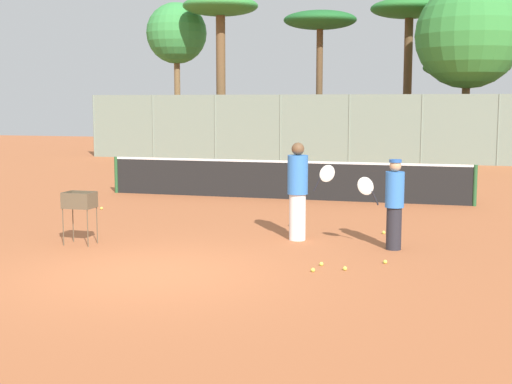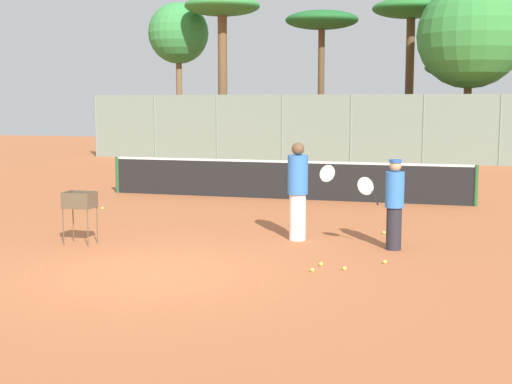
{
  "view_description": "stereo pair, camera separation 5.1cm",
  "coord_description": "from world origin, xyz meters",
  "px_view_note": "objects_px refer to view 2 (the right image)",
  "views": [
    {
      "loc": [
        4.56,
        -10.08,
        2.68
      ],
      "look_at": [
        0.99,
        2.66,
        1.0
      ],
      "focal_mm": 50.0,
      "sensor_mm": 36.0,
      "label": 1
    },
    {
      "loc": [
        4.61,
        -10.07,
        2.68
      ],
      "look_at": [
        0.99,
        2.66,
        1.0
      ],
      "focal_mm": 50.0,
      "sensor_mm": 36.0,
      "label": 2
    }
  ],
  "objects_px": {
    "tennis_net": "(284,179)",
    "parked_car": "(337,141)",
    "player_red_cap": "(394,203)",
    "ball_cart": "(79,204)",
    "player_white_outfit": "(298,190)"
  },
  "relations": [
    {
      "from": "ball_cart",
      "to": "parked_car",
      "type": "relative_size",
      "value": 0.24
    },
    {
      "from": "player_white_outfit",
      "to": "player_red_cap",
      "type": "relative_size",
      "value": 1.15
    },
    {
      "from": "tennis_net",
      "to": "player_white_outfit",
      "type": "height_order",
      "value": "player_white_outfit"
    },
    {
      "from": "ball_cart",
      "to": "tennis_net",
      "type": "bearing_deg",
      "value": 72.96
    },
    {
      "from": "tennis_net",
      "to": "parked_car",
      "type": "distance_m",
      "value": 17.41
    },
    {
      "from": "tennis_net",
      "to": "parked_car",
      "type": "xyz_separation_m",
      "value": [
        -1.42,
        17.35,
        0.1
      ]
    },
    {
      "from": "player_white_outfit",
      "to": "ball_cart",
      "type": "relative_size",
      "value": 1.9
    },
    {
      "from": "tennis_net",
      "to": "player_white_outfit",
      "type": "distance_m",
      "value": 5.93
    },
    {
      "from": "tennis_net",
      "to": "parked_car",
      "type": "height_order",
      "value": "parked_car"
    },
    {
      "from": "ball_cart",
      "to": "player_white_outfit",
      "type": "bearing_deg",
      "value": 21.77
    },
    {
      "from": "player_red_cap",
      "to": "parked_car",
      "type": "relative_size",
      "value": 0.39
    },
    {
      "from": "player_red_cap",
      "to": "parked_car",
      "type": "distance_m",
      "value": 23.96
    },
    {
      "from": "tennis_net",
      "to": "player_red_cap",
      "type": "xyz_separation_m",
      "value": [
        3.52,
        -6.1,
        0.3
      ]
    },
    {
      "from": "ball_cart",
      "to": "parked_car",
      "type": "xyz_separation_m",
      "value": [
        0.79,
        24.57,
        -0.1
      ]
    },
    {
      "from": "player_red_cap",
      "to": "ball_cart",
      "type": "height_order",
      "value": "player_red_cap"
    }
  ]
}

